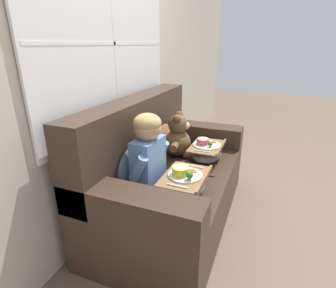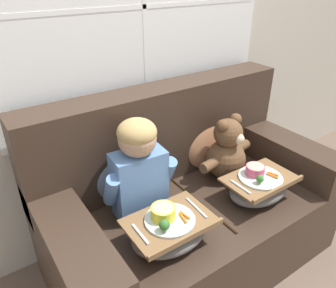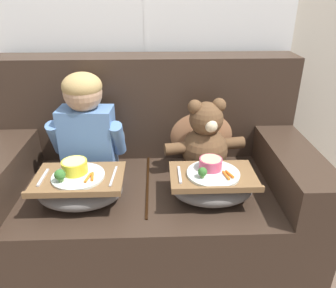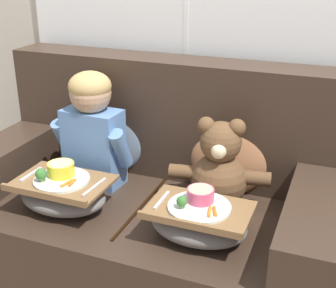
# 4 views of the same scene
# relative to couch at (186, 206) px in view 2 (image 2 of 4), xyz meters

# --- Properties ---
(ground_plane) EXTENTS (14.00, 14.00, 0.00)m
(ground_plane) POSITION_rel_couch_xyz_m (0.00, -0.07, -0.37)
(ground_plane) COLOR brown
(wall_back_with_window) EXTENTS (8.00, 0.08, 2.60)m
(wall_back_with_window) POSITION_rel_couch_xyz_m (0.00, 0.48, 0.94)
(wall_back_with_window) COLOR beige
(wall_back_with_window) RESTS_ON ground_plane
(couch) EXTENTS (1.67, 0.90, 1.05)m
(couch) POSITION_rel_couch_xyz_m (0.00, 0.00, 0.00)
(couch) COLOR #38281E
(couch) RESTS_ON ground_plane
(throw_pillow_behind_child) EXTENTS (0.40, 0.19, 0.41)m
(throw_pillow_behind_child) POSITION_rel_couch_xyz_m (-0.31, 0.19, 0.29)
(throw_pillow_behind_child) COLOR slate
(throw_pillow_behind_child) RESTS_ON couch
(throw_pillow_behind_teddy) EXTENTS (0.40, 0.19, 0.41)m
(throw_pillow_behind_teddy) POSITION_rel_couch_xyz_m (0.31, 0.19, 0.29)
(throw_pillow_behind_teddy) COLOR #B2754C
(throw_pillow_behind_teddy) RESTS_ON couch
(child_figure) EXTENTS (0.40, 0.20, 0.55)m
(child_figure) POSITION_rel_couch_xyz_m (-0.31, 0.01, 0.40)
(child_figure) COLOR #5B84BC
(child_figure) RESTS_ON couch
(teddy_bear) EXTENTS (0.44, 0.31, 0.41)m
(teddy_bear) POSITION_rel_couch_xyz_m (0.31, 0.01, 0.27)
(teddy_bear) COLOR brown
(teddy_bear) RESTS_ON couch
(lap_tray_child) EXTENTS (0.41, 0.29, 0.21)m
(lap_tray_child) POSITION_rel_couch_xyz_m (-0.31, -0.27, 0.18)
(lap_tray_child) COLOR slate
(lap_tray_child) RESTS_ON child_figure
(lap_tray_teddy) EXTENTS (0.40, 0.27, 0.20)m
(lap_tray_teddy) POSITION_rel_couch_xyz_m (0.31, -0.27, 0.17)
(lap_tray_teddy) COLOR slate
(lap_tray_teddy) RESTS_ON teddy_bear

